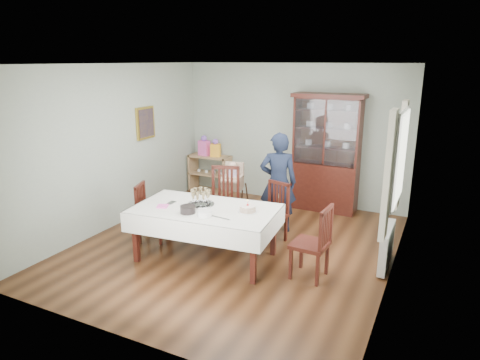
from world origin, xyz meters
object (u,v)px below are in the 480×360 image
Objects in this scene: sideboard at (210,174)px; gift_bag_orange at (216,149)px; chair_far_left at (224,214)px; chair_end_right at (311,256)px; champagne_tray at (201,200)px; woman at (278,183)px; chair_far_right at (271,224)px; chair_end_left at (152,223)px; high_chair at (233,196)px; china_cabinet at (326,151)px; gift_bag_pink at (204,146)px; birthday_cake at (248,209)px; dining_table at (206,233)px.

gift_bag_orange is (0.15, -0.02, 0.57)m from sideboard.
chair_far_left is 1.09× the size of chair_end_right.
champagne_tray reaches higher than sideboard.
woman is at bearing -33.58° from sideboard.
chair_far_left is at bearing -162.69° from chair_far_right.
chair_end_left is at bearing -87.85° from chair_end_right.
champagne_tray is at bearing 43.24° from woman.
high_chair is at bearing 162.98° from chair_far_right.
high_chair is 2.75× the size of gift_bag_orange.
gift_bag_pink is (-2.62, 0.00, -0.14)m from china_cabinet.
gift_bag_pink is at bearing 157.94° from chair_far_right.
champagne_tray is 0.91× the size of gift_bag_pink.
china_cabinet reaches higher than gift_bag_orange.
chair_end_right is (0.57, -2.68, -0.83)m from china_cabinet.
champagne_tray is (0.11, -0.88, 0.52)m from chair_far_left.
chair_end_left is 1.61m from high_chair.
gift_bag_pink is at bearing 111.20° from chair_far_left.
gift_bag_pink reaches higher than chair_far_left.
chair_end_left is at bearing -125.56° from high_chair.
china_cabinet is at bearing -128.28° from woman.
champagne_tray is (-0.73, -0.89, 0.56)m from chair_far_right.
china_cabinet reaches higher than birthday_cake.
sideboard is (-2.50, 0.02, -0.72)m from china_cabinet.
high_chair is 4.02× the size of birthday_cake.
gift_bag_orange reaches higher than chair_end_right.
chair_far_right is at bearing 89.60° from birthday_cake.
gift_bag_pink is 1.13× the size of gift_bag_orange.
chair_end_right is 2.64× the size of gift_bag_orange.
china_cabinet is 2.62m from gift_bag_pink.
woman is (0.76, 0.48, 0.50)m from chair_far_left.
dining_table is 2.33× the size of sideboard.
gift_bag_pink is (-1.68, 2.80, 0.60)m from dining_table.
dining_table is 1.27× the size of woman.
birthday_cake is 0.68× the size of gift_bag_orange.
chair_far_right is 0.95× the size of chair_end_right.
birthday_cake reaches higher than chair_far_right.
chair_end_left is 0.55× the size of woman.
chair_end_left is at bearing -83.36° from gift_bag_orange.
birthday_cake is at bearing -73.73° from chair_far_right.
champagne_tray is at bearing -99.76° from chair_far_left.
chair_far_right is 1.87m from chair_end_left.
chair_far_left is (-0.23, 0.96, -0.06)m from dining_table.
dining_table is at bearing -93.73° from chair_far_left.
dining_table is at bearing -117.96° from chair_end_left.
gift_bag_orange is at bearing 115.25° from champagne_tray.
chair_end_left is at bearing 177.09° from birthday_cake.
woman reaches higher than high_chair.
sideboard is 2.67m from chair_end_left.
china_cabinet is 1.92m from high_chair.
chair_far_left is 1.93m from chair_end_right.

